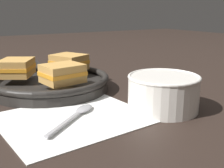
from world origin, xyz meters
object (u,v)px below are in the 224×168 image
skillet (50,82)px  spoon (79,112)px  sandwich_near_left (69,62)px  sandwich_near_right (17,68)px  sandwich_far_left (62,73)px  soup_bowl (163,90)px

skillet → spoon: bearing=-94.5°
skillet → sandwich_near_left: size_ratio=3.81×
sandwich_near_right → sandwich_near_left: bearing=0.9°
sandwich_near_left → skillet: bearing=-150.2°
sandwich_near_left → sandwich_far_left: bearing=-119.1°
sandwich_near_left → spoon: bearing=-109.3°
soup_bowl → sandwich_near_right: bearing=126.2°
spoon → sandwich_near_right: 0.28m
spoon → sandwich_near_left: 0.29m
spoon → sandwich_far_left: bearing=43.4°
soup_bowl → sandwich_near_left: 0.34m
sandwich_near_right → sandwich_far_left: bearing=-59.1°
sandwich_near_right → spoon: bearing=-77.1°
soup_bowl → spoon: soup_bowl is taller
skillet → sandwich_near_right: size_ratio=3.72×
sandwich_near_left → soup_bowl: bearing=-75.7°
sandwich_near_right → sandwich_far_left: 0.16m
spoon → skillet: 0.23m
soup_bowl → sandwich_near_right: size_ratio=1.28×
soup_bowl → sandwich_near_left: size_ratio=1.32×
skillet → sandwich_near_right: (-0.08, 0.04, 0.04)m
spoon → sandwich_near_right: sandwich_near_right is taller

